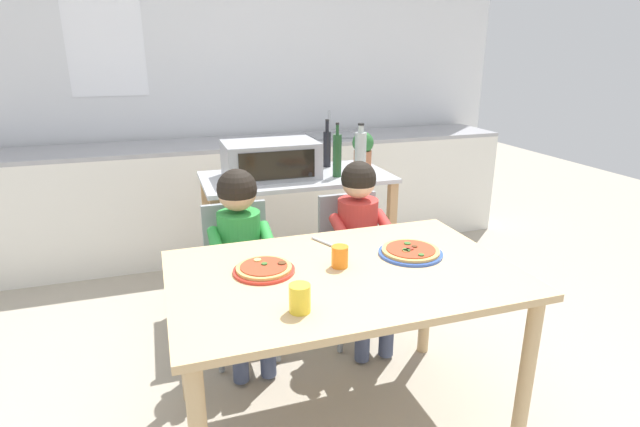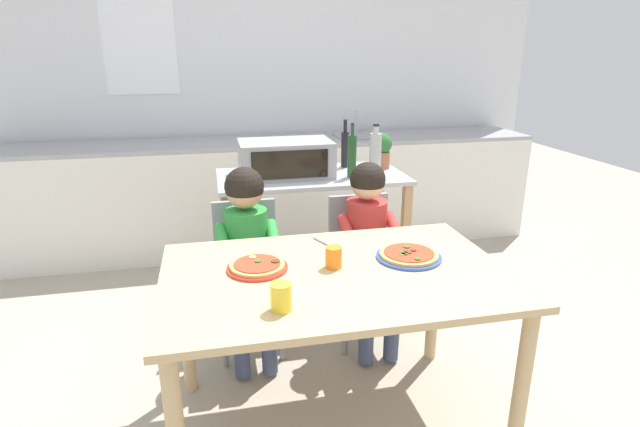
{
  "view_description": "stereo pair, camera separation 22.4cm",
  "coord_description": "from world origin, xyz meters",
  "px_view_note": "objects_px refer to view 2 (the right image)",
  "views": [
    {
      "loc": [
        -0.67,
        -1.72,
        1.6
      ],
      "look_at": [
        0.0,
        0.3,
        0.9
      ],
      "focal_mm": 28.05,
      "sensor_mm": 36.0,
      "label": 1
    },
    {
      "loc": [
        -0.46,
        -1.78,
        1.6
      ],
      "look_at": [
        0.0,
        0.3,
        0.9
      ],
      "focal_mm": 28.05,
      "sensor_mm": 36.0,
      "label": 2
    }
  ],
  "objects_px": {
    "dining_chair_right": "(362,257)",
    "pizza_plate_blue_rimmed": "(409,255)",
    "dining_chair_left": "(247,265)",
    "child_in_red_shirt": "(369,234)",
    "pizza_plate_red_rimmed": "(257,266)",
    "drinking_cup_yellow": "(281,297)",
    "toaster_oven": "(286,159)",
    "dining_table": "(336,293)",
    "potted_herb_plant": "(381,149)",
    "serving_spoon": "(323,242)",
    "drinking_cup_orange": "(334,257)",
    "bottle_dark_olive_oil": "(375,155)",
    "bottle_clear_vinegar": "(345,148)",
    "kitchen_island_cart": "(312,217)",
    "child_in_green_shirt": "(248,240)",
    "bottle_slim_sauce": "(352,155)"
  },
  "relations": [
    {
      "from": "pizza_plate_blue_rimmed",
      "to": "dining_table",
      "type": "bearing_deg",
      "value": -169.14
    },
    {
      "from": "kitchen_island_cart",
      "to": "dining_chair_right",
      "type": "bearing_deg",
      "value": -66.57
    },
    {
      "from": "pizza_plate_red_rimmed",
      "to": "bottle_dark_olive_oil",
      "type": "bearing_deg",
      "value": 49.06
    },
    {
      "from": "dining_chair_right",
      "to": "serving_spoon",
      "type": "distance_m",
      "value": 0.59
    },
    {
      "from": "dining_chair_left",
      "to": "drinking_cup_orange",
      "type": "distance_m",
      "value": 0.83
    },
    {
      "from": "toaster_oven",
      "to": "child_in_red_shirt",
      "type": "distance_m",
      "value": 0.75
    },
    {
      "from": "bottle_clear_vinegar",
      "to": "bottle_dark_olive_oil",
      "type": "height_order",
      "value": "bottle_dark_olive_oil"
    },
    {
      "from": "child_in_red_shirt",
      "to": "kitchen_island_cart",
      "type": "bearing_deg",
      "value": 108.91
    },
    {
      "from": "potted_herb_plant",
      "to": "dining_chair_left",
      "type": "xyz_separation_m",
      "value": [
        -0.92,
        -0.51,
        -0.5
      ]
    },
    {
      "from": "pizza_plate_red_rimmed",
      "to": "drinking_cup_yellow",
      "type": "height_order",
      "value": "drinking_cup_yellow"
    },
    {
      "from": "dining_chair_left",
      "to": "pizza_plate_blue_rimmed",
      "type": "relative_size",
      "value": 2.9
    },
    {
      "from": "kitchen_island_cart",
      "to": "dining_chair_left",
      "type": "relative_size",
      "value": 1.42
    },
    {
      "from": "bottle_dark_olive_oil",
      "to": "pizza_plate_red_rimmed",
      "type": "xyz_separation_m",
      "value": [
        -0.8,
        -0.92,
        -0.24
      ]
    },
    {
      "from": "dining_chair_left",
      "to": "pizza_plate_red_rimmed",
      "type": "relative_size",
      "value": 3.26
    },
    {
      "from": "dining_chair_right",
      "to": "child_in_green_shirt",
      "type": "distance_m",
      "value": 0.68
    },
    {
      "from": "potted_herb_plant",
      "to": "drinking_cup_orange",
      "type": "bearing_deg",
      "value": -116.81
    },
    {
      "from": "kitchen_island_cart",
      "to": "drinking_cup_orange",
      "type": "distance_m",
      "value": 1.17
    },
    {
      "from": "bottle_clear_vinegar",
      "to": "serving_spoon",
      "type": "relative_size",
      "value": 2.23
    },
    {
      "from": "bottle_clear_vinegar",
      "to": "serving_spoon",
      "type": "xyz_separation_m",
      "value": [
        -0.38,
        -1.03,
        -0.23
      ]
    },
    {
      "from": "kitchen_island_cart",
      "to": "pizza_plate_red_rimmed",
      "type": "height_order",
      "value": "kitchen_island_cart"
    },
    {
      "from": "pizza_plate_red_rimmed",
      "to": "drinking_cup_yellow",
      "type": "bearing_deg",
      "value": -82.17
    },
    {
      "from": "toaster_oven",
      "to": "serving_spoon",
      "type": "xyz_separation_m",
      "value": [
        0.03,
        -0.87,
        -0.21
      ]
    },
    {
      "from": "bottle_dark_olive_oil",
      "to": "dining_chair_right",
      "type": "xyz_separation_m",
      "value": [
        -0.16,
        -0.29,
        -0.52
      ]
    },
    {
      "from": "bottle_clear_vinegar",
      "to": "dining_chair_right",
      "type": "bearing_deg",
      "value": -95.47
    },
    {
      "from": "dining_table",
      "to": "child_in_red_shirt",
      "type": "xyz_separation_m",
      "value": [
        0.34,
        0.6,
        0.01
      ]
    },
    {
      "from": "dining_chair_right",
      "to": "pizza_plate_blue_rimmed",
      "type": "relative_size",
      "value": 2.9
    },
    {
      "from": "toaster_oven",
      "to": "drinking_cup_yellow",
      "type": "bearing_deg",
      "value": -99.44
    },
    {
      "from": "dining_chair_right",
      "to": "bottle_dark_olive_oil",
      "type": "bearing_deg",
      "value": 61.67
    },
    {
      "from": "bottle_dark_olive_oil",
      "to": "potted_herb_plant",
      "type": "height_order",
      "value": "bottle_dark_olive_oil"
    },
    {
      "from": "bottle_clear_vinegar",
      "to": "child_in_green_shirt",
      "type": "xyz_separation_m",
      "value": [
        -0.7,
        -0.71,
        -0.31
      ]
    },
    {
      "from": "bottle_clear_vinegar",
      "to": "serving_spoon",
      "type": "bearing_deg",
      "value": -110.36
    },
    {
      "from": "toaster_oven",
      "to": "dining_table",
      "type": "bearing_deg",
      "value": -89.1
    },
    {
      "from": "pizza_plate_red_rimmed",
      "to": "serving_spoon",
      "type": "height_order",
      "value": "pizza_plate_red_rimmed"
    },
    {
      "from": "dining_table",
      "to": "serving_spoon",
      "type": "xyz_separation_m",
      "value": [
        0.02,
        0.32,
        0.1
      ]
    },
    {
      "from": "bottle_clear_vinegar",
      "to": "serving_spoon",
      "type": "height_order",
      "value": "bottle_clear_vinegar"
    },
    {
      "from": "pizza_plate_blue_rimmed",
      "to": "bottle_slim_sauce",
      "type": "bearing_deg",
      "value": 88.36
    },
    {
      "from": "kitchen_island_cart",
      "to": "dining_chair_right",
      "type": "distance_m",
      "value": 0.51
    },
    {
      "from": "pizza_plate_red_rimmed",
      "to": "dining_table",
      "type": "bearing_deg",
      "value": -16.39
    },
    {
      "from": "potted_herb_plant",
      "to": "serving_spoon",
      "type": "distance_m",
      "value": 1.14
    },
    {
      "from": "bottle_dark_olive_oil",
      "to": "drinking_cup_yellow",
      "type": "distance_m",
      "value": 1.49
    },
    {
      "from": "toaster_oven",
      "to": "dining_table",
      "type": "relative_size",
      "value": 0.4
    },
    {
      "from": "pizza_plate_blue_rimmed",
      "to": "drinking_cup_yellow",
      "type": "xyz_separation_m",
      "value": [
        -0.6,
        -0.32,
        0.04
      ]
    },
    {
      "from": "bottle_clear_vinegar",
      "to": "dining_table",
      "type": "xyz_separation_m",
      "value": [
        -0.4,
        -1.34,
        -0.33
      ]
    },
    {
      "from": "pizza_plate_red_rimmed",
      "to": "kitchen_island_cart",
      "type": "bearing_deg",
      "value": 67.7
    },
    {
      "from": "dining_chair_left",
      "to": "child_in_red_shirt",
      "type": "height_order",
      "value": "child_in_red_shirt"
    },
    {
      "from": "drinking_cup_orange",
      "to": "bottle_clear_vinegar",
      "type": "bearing_deg",
      "value": 73.06
    },
    {
      "from": "dining_table",
      "to": "serving_spoon",
      "type": "bearing_deg",
      "value": 87.08
    },
    {
      "from": "bottle_slim_sauce",
      "to": "drinking_cup_orange",
      "type": "xyz_separation_m",
      "value": [
        -0.37,
        -1.03,
        -0.2
      ]
    },
    {
      "from": "dining_table",
      "to": "child_in_red_shirt",
      "type": "height_order",
      "value": "child_in_red_shirt"
    },
    {
      "from": "drinking_cup_orange",
      "to": "toaster_oven",
      "type": "bearing_deg",
      "value": 91.0
    }
  ]
}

